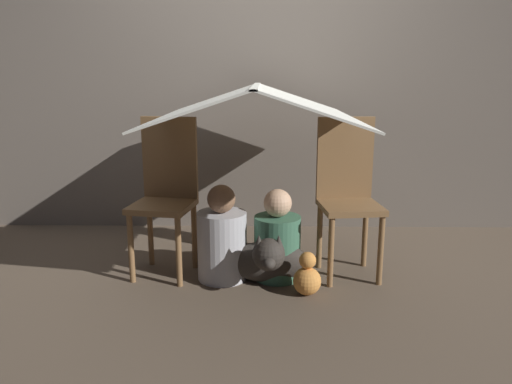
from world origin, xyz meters
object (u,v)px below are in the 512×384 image
Objects in this scene: person_second at (277,242)px; dog at (268,260)px; chair_right at (348,191)px; chair_left at (166,191)px; person_front at (222,240)px.

person_second reaches higher than dog.
chair_right is 1.73× the size of person_second.
dog is (0.65, -0.22, -0.38)m from chair_left.
person_front is 0.34m from person_second.
person_front is at bearing -177.62° from person_second.
person_front is 0.32m from dog.
dog is at bearing -9.08° from chair_left.
dog is (-0.06, -0.11, -0.08)m from person_second.
chair_left is 2.01× the size of dog.
person_second is 1.16× the size of dog.
person_second is (-0.44, -0.11, -0.30)m from chair_right.
person_front is (-0.79, -0.13, -0.29)m from chair_right.
chair_right is at bearing 24.20° from dog.
person_second is at bearing 2.38° from person_front.
person_front is (0.36, -0.13, -0.29)m from chair_left.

